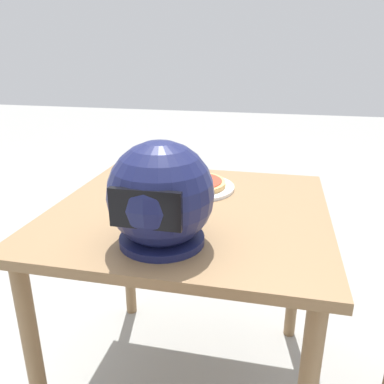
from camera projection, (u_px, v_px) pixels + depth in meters
ground_plane at (190, 382)px, 1.55m from camera, size 14.00×14.00×0.00m
dining_table at (190, 235)px, 1.33m from camera, size 0.89×0.87×0.75m
pizza_plate at (194, 187)px, 1.46m from camera, size 0.30×0.30×0.01m
pizza at (193, 181)px, 1.46m from camera, size 0.23×0.23×0.06m
motorcycle_helmet at (161, 196)px, 1.01m from camera, size 0.28×0.28×0.28m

